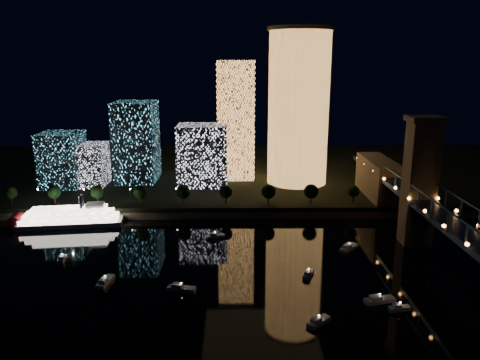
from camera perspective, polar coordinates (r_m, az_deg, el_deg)
The scene contains 11 objects.
ground at distance 141.08m, azimuth 1.97°, elevation -15.43°, with size 520.00×520.00×0.00m, color black.
far_bank at distance 290.28m, azimuth 0.46°, elevation 0.94°, with size 420.00×160.00×5.00m, color black.
seawall at distance 215.55m, azimuth 0.93°, elevation -4.16°, with size 420.00×6.00×3.00m, color #6B5E4C.
tower_cylindrical at distance 252.53m, azimuth 7.13°, elevation 8.81°, with size 34.00×34.00×81.71m.
tower_rectangular at distance 263.14m, azimuth -0.53°, elevation 7.30°, with size 20.46×20.46×65.10m, color #EC9C4B.
midrise_blocks at distance 259.41m, azimuth -12.90°, elevation 3.39°, with size 97.28×37.71×43.34m.
truss_bridge at distance 154.50m, azimuth 27.04°, elevation -7.67°, with size 13.00×266.00×50.00m.
riverboat at distance 217.34m, azimuth -20.58°, elevation -4.35°, with size 48.51×15.14×14.38m.
motorboats at distance 153.79m, azimuth 1.12°, elevation -12.40°, with size 114.30×91.46×2.78m.
esplanade_trees at distance 219.45m, azimuth -6.06°, elevation -1.45°, with size 165.57×6.90×8.95m.
street_lamps at distance 226.38m, azimuth -7.79°, elevation -1.39°, with size 132.70×0.70×5.65m.
Camera 1 is at (-6.43, -122.20, 70.21)m, focal length 35.00 mm.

